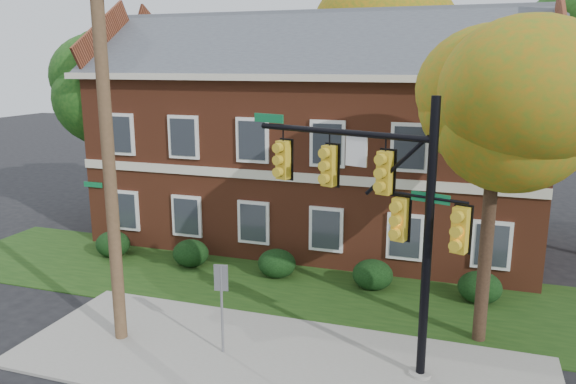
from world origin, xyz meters
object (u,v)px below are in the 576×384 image
(hedge_far_right, at_px, (480,287))
(tree_near_right, at_px, (508,102))
(tree_far_rear, at_px, (381,40))
(sign_post, at_px, (221,294))
(traffic_signal, at_px, (381,203))
(tree_left_rear, at_px, (108,84))
(hedge_right, at_px, (373,275))
(utility_pole, at_px, (109,161))
(hedge_far_left, at_px, (113,244))
(hedge_left, at_px, (191,253))
(hedge_center, at_px, (277,263))
(apartment_building, at_px, (317,126))

(hedge_far_right, height_order, tree_near_right, tree_near_right)
(tree_far_rear, relative_size, sign_post, 4.53)
(sign_post, bearing_deg, traffic_signal, 2.20)
(tree_left_rear, bearing_deg, hedge_far_right, -13.89)
(hedge_right, bearing_deg, tree_near_right, -37.28)
(traffic_signal, distance_m, utility_pole, 7.15)
(hedge_far_left, height_order, utility_pole, utility_pole)
(hedge_left, height_order, sign_post, sign_post)
(hedge_far_right, xyz_separation_m, traffic_signal, (-2.55, -4.81, 3.78))
(tree_near_right, xyz_separation_m, sign_post, (-6.72, -2.87, -4.94))
(hedge_center, bearing_deg, hedge_left, 180.00)
(hedge_far_right, bearing_deg, hedge_center, 180.00)
(hedge_center, xyz_separation_m, tree_left_rear, (-9.73, 4.14, 6.16))
(hedge_center, bearing_deg, hedge_far_right, 0.00)
(tree_left_rear, relative_size, traffic_signal, 1.28)
(hedge_far_left, xyz_separation_m, hedge_far_right, (14.00, 0.00, 0.00))
(hedge_center, height_order, tree_left_rear, tree_left_rear)
(hedge_far_left, bearing_deg, sign_post, -37.23)
(apartment_building, xyz_separation_m, tree_near_right, (7.22, -8.09, 1.68))
(hedge_right, relative_size, traffic_signal, 0.20)
(traffic_signal, bearing_deg, utility_pole, -153.36)
(hedge_far_left, xyz_separation_m, traffic_signal, (11.45, -4.81, 3.78))
(tree_near_right, bearing_deg, hedge_far_left, 168.73)
(hedge_center, height_order, sign_post, sign_post)
(hedge_far_left, xyz_separation_m, hedge_right, (10.50, 0.00, 0.00))
(hedge_center, distance_m, hedge_right, 3.50)
(tree_far_rear, bearing_deg, hedge_far_right, -66.63)
(apartment_building, distance_m, utility_pole, 11.40)
(utility_pole, distance_m, sign_post, 4.60)
(tree_near_right, bearing_deg, hedge_right, 142.72)
(hedge_left, bearing_deg, hedge_far_right, 0.00)
(tree_left_rear, relative_size, sign_post, 3.49)
(tree_left_rear, height_order, traffic_signal, tree_left_rear)
(utility_pole, bearing_deg, tree_far_rear, 89.58)
(traffic_signal, xyz_separation_m, utility_pole, (-7.03, -1.04, 0.83))
(apartment_building, height_order, utility_pole, utility_pole)
(hedge_far_left, distance_m, sign_post, 9.50)
(apartment_building, bearing_deg, hedge_far_left, -143.11)
(tree_near_right, distance_m, sign_post, 8.82)
(hedge_left, xyz_separation_m, hedge_right, (7.00, 0.00, 0.00))
(hedge_left, relative_size, tree_left_rear, 0.16)
(hedge_right, relative_size, hedge_far_right, 1.00)
(hedge_far_right, bearing_deg, traffic_signal, -117.96)
(hedge_far_left, height_order, hedge_center, same)
(hedge_far_left, xyz_separation_m, hedge_left, (3.50, 0.00, 0.00))
(traffic_signal, bearing_deg, sign_post, -149.08)
(hedge_right, height_order, tree_near_right, tree_near_right)
(hedge_right, xyz_separation_m, tree_left_rear, (-13.23, 4.14, 6.16))
(traffic_signal, bearing_deg, hedge_far_left, 175.43)
(hedge_far_right, bearing_deg, apartment_building, 143.11)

